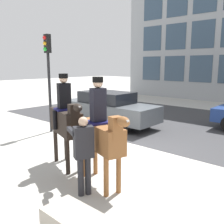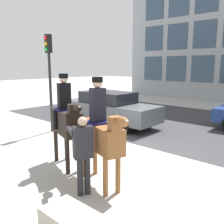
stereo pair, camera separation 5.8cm
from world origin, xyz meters
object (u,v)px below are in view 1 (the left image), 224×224
mounted_horse_lead (66,120)px  mounted_horse_companion (101,133)px  pedestrian_bystander (83,150)px  traffic_light (48,68)px  street_car_near_lane (108,108)px

mounted_horse_lead → mounted_horse_companion: bearing=13.1°
pedestrian_bystander → traffic_light: 5.76m
mounted_horse_lead → mounted_horse_companion: size_ratio=1.01×
mounted_horse_companion → pedestrian_bystander: 0.63m
pedestrian_bystander → traffic_light: traffic_light is taller
mounted_horse_lead → street_car_near_lane: mounted_horse_lead is taller
mounted_horse_lead → street_car_near_lane: bearing=138.4°
mounted_horse_lead → traffic_light: size_ratio=0.64×
street_car_near_lane → pedestrian_bystander: bearing=-52.2°
street_car_near_lane → traffic_light: bearing=-110.4°
mounted_horse_companion → street_car_near_lane: (-3.90, 4.52, -0.45)m
mounted_horse_lead → traffic_light: (-3.43, 1.85, 1.32)m
pedestrian_bystander → mounted_horse_companion: bearing=-59.7°
mounted_horse_lead → pedestrian_bystander: mounted_horse_lead is taller
pedestrian_bystander → traffic_light: size_ratio=0.43×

